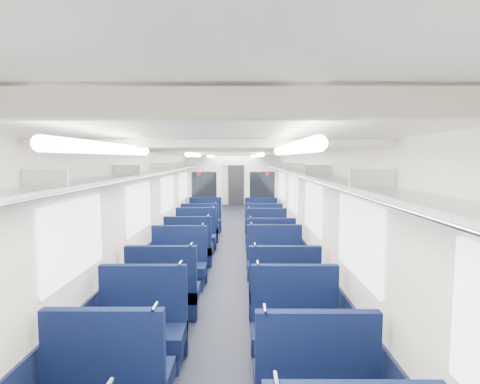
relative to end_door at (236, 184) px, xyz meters
name	(u,v)px	position (x,y,z in m)	size (l,w,h in m)	color
floor	(231,250)	(0.00, -8.94, -1.00)	(2.80, 18.00, 0.01)	black
ceiling	(231,152)	(0.00, -8.94, 1.35)	(2.80, 18.00, 0.01)	white
wall_left	(172,202)	(-1.40, -8.94, 0.18)	(0.02, 18.00, 2.35)	beige
dado_left	(173,236)	(-1.39, -8.94, -0.65)	(0.03, 17.90, 0.70)	black
wall_right	(290,202)	(1.40, -8.94, 0.18)	(0.02, 18.00, 2.35)	beige
dado_right	(289,236)	(1.39, -8.94, -0.65)	(0.03, 17.90, 0.70)	black
wall_far	(236,180)	(0.00, 0.06, 0.18)	(2.80, 0.02, 2.35)	beige
luggage_rack_left	(179,168)	(-1.21, -8.94, 0.97)	(0.36, 17.40, 0.18)	#B2B5BA
luggage_rack_right	(282,168)	(1.21, -8.94, 0.97)	(0.36, 17.40, 0.18)	#B2B5BA
windows	(230,193)	(0.00, -9.40, 0.42)	(2.78, 15.60, 0.75)	white
ceiling_fittings	(231,155)	(0.00, -9.20, 1.29)	(2.70, 16.06, 0.11)	silver
end_door	(236,184)	(0.00, 0.00, 0.00)	(0.75, 0.06, 2.00)	black
bulkhead	(233,191)	(0.00, -6.50, 0.23)	(2.80, 0.10, 2.35)	silver
seat_6	(141,333)	(-0.83, -13.87, -0.67)	(0.96, 0.53, 1.07)	#0C1539
seat_7	(296,333)	(0.83, -13.86, -0.67)	(0.96, 0.53, 1.07)	#0C1539
seat_8	(164,294)	(-0.83, -12.72, -0.67)	(0.96, 0.53, 1.07)	#0C1539
seat_9	(284,294)	(0.83, -12.72, -0.67)	(0.96, 0.53, 1.07)	#0C1539
seat_10	(179,268)	(-0.83, -11.49, -0.67)	(0.96, 0.53, 1.07)	#0C1539
seat_11	(275,266)	(0.83, -11.39, -0.67)	(0.96, 0.53, 1.07)	#0C1539
seat_12	(189,250)	(-0.83, -10.22, -0.67)	(0.96, 0.53, 1.07)	#0C1539
seat_13	(270,252)	(0.83, -10.40, -0.67)	(0.96, 0.53, 1.07)	#0C1539
seat_14	(196,238)	(-0.83, -9.10, -0.67)	(0.96, 0.53, 1.07)	#0C1539
seat_15	(266,239)	(0.83, -9.21, -0.67)	(0.96, 0.53, 1.07)	#0C1539
seat_16	(200,230)	(-0.83, -8.07, -0.67)	(0.96, 0.53, 1.07)	#0C1539
seat_17	(264,230)	(0.83, -8.09, -0.67)	(0.96, 0.53, 1.07)	#0C1539
seat_18	(205,221)	(-0.83, -6.76, -0.67)	(0.96, 0.53, 1.07)	#0C1539
seat_19	(261,222)	(0.83, -6.88, -0.67)	(0.96, 0.53, 1.07)	#0C1539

